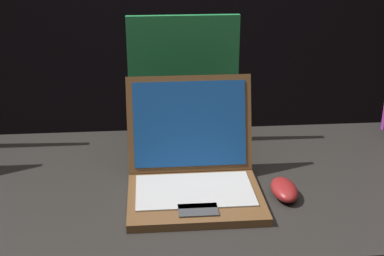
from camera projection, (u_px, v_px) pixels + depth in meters
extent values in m
cube|color=brown|center=(195.00, 198.00, 1.31)|extent=(0.33, 0.25, 0.02)
cube|color=#B7B7B7|center=(194.00, 190.00, 1.32)|extent=(0.29, 0.18, 0.00)
cube|color=#3F3F42|center=(198.00, 210.00, 1.23)|extent=(0.09, 0.06, 0.00)
cube|color=brown|center=(190.00, 124.00, 1.41)|extent=(0.33, 0.08, 0.25)
cube|color=#194C99|center=(190.00, 124.00, 1.40)|extent=(0.30, 0.07, 0.22)
ellipsoid|color=maroon|center=(284.00, 190.00, 1.33)|extent=(0.06, 0.12, 0.04)
cube|color=black|center=(184.00, 136.00, 1.66)|extent=(0.18, 0.07, 0.02)
cube|color=#268C4C|center=(183.00, 76.00, 1.59)|extent=(0.33, 0.02, 0.36)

